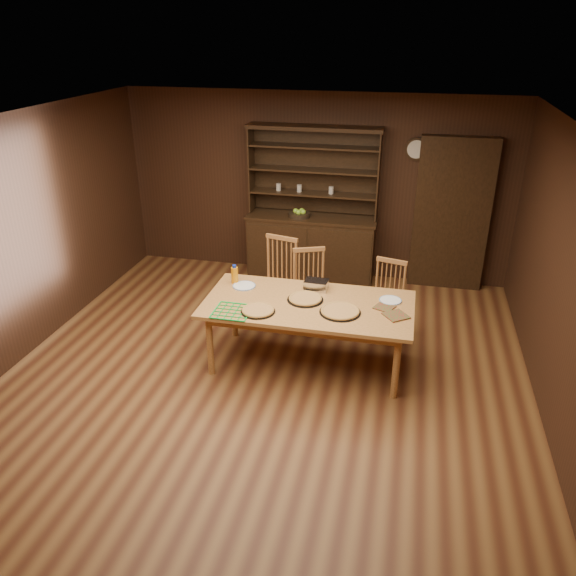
% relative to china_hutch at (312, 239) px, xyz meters
% --- Properties ---
extents(floor, '(6.00, 6.00, 0.00)m').
position_rel_china_hutch_xyz_m(floor, '(0.00, -2.75, -0.60)').
color(floor, brown).
rests_on(floor, ground).
extents(room_shell, '(6.00, 6.00, 6.00)m').
position_rel_china_hutch_xyz_m(room_shell, '(0.00, -2.75, 0.98)').
color(room_shell, silver).
rests_on(room_shell, floor).
extents(china_hutch, '(1.84, 0.52, 2.17)m').
position_rel_china_hutch_xyz_m(china_hutch, '(0.00, 0.00, 0.00)').
color(china_hutch, '#301D10').
rests_on(china_hutch, floor).
extents(doorway, '(1.00, 0.18, 2.10)m').
position_rel_china_hutch_xyz_m(doorway, '(1.90, 0.15, 0.45)').
color(doorway, '#301D10').
rests_on(doorway, floor).
extents(wall_clock, '(0.30, 0.05, 0.30)m').
position_rel_china_hutch_xyz_m(wall_clock, '(1.35, 0.20, 1.30)').
color(wall_clock, '#301D10').
rests_on(wall_clock, room_shell).
extents(dining_table, '(2.19, 1.10, 0.75)m').
position_rel_china_hutch_xyz_m(dining_table, '(0.39, -2.31, 0.09)').
color(dining_table, '#CB8446').
rests_on(dining_table, floor).
extents(chair_left, '(0.53, 0.52, 1.08)m').
position_rel_china_hutch_xyz_m(chair_left, '(-0.16, -1.37, -0.02)').
color(chair_left, '#BA713F').
rests_on(chair_left, floor).
extents(chair_center, '(0.52, 0.51, 1.00)m').
position_rel_china_hutch_xyz_m(chair_center, '(0.25, -1.45, -0.07)').
color(chair_center, '#BA713F').
rests_on(chair_center, floor).
extents(chair_right, '(0.47, 0.45, 0.95)m').
position_rel_china_hutch_xyz_m(chair_right, '(1.17, -1.46, -0.10)').
color(chair_right, '#BA713F').
rests_on(chair_right, floor).
extents(pizza_left, '(0.35, 0.35, 0.04)m').
position_rel_china_hutch_xyz_m(pizza_left, '(-0.07, -2.62, 0.17)').
color(pizza_left, black).
rests_on(pizza_left, dining_table).
extents(pizza_right, '(0.42, 0.42, 0.04)m').
position_rel_china_hutch_xyz_m(pizza_right, '(0.75, -2.45, 0.17)').
color(pizza_right, black).
rests_on(pizza_right, dining_table).
extents(pizza_center, '(0.38, 0.38, 0.04)m').
position_rel_china_hutch_xyz_m(pizza_center, '(0.35, -2.25, 0.17)').
color(pizza_center, black).
rests_on(pizza_center, dining_table).
extents(cooling_rack, '(0.36, 0.36, 0.02)m').
position_rel_china_hutch_xyz_m(cooling_rack, '(-0.33, -2.67, 0.16)').
color(cooling_rack, green).
rests_on(cooling_rack, dining_table).
extents(plate_left, '(0.26, 0.26, 0.02)m').
position_rel_china_hutch_xyz_m(plate_left, '(-0.38, -2.07, 0.16)').
color(plate_left, white).
rests_on(plate_left, dining_table).
extents(plate_right, '(0.24, 0.24, 0.02)m').
position_rel_china_hutch_xyz_m(plate_right, '(1.23, -2.07, 0.16)').
color(plate_right, white).
rests_on(plate_right, dining_table).
extents(foil_dish, '(0.26, 0.20, 0.10)m').
position_rel_china_hutch_xyz_m(foil_dish, '(0.41, -1.95, 0.21)').
color(foil_dish, silver).
rests_on(foil_dish, dining_table).
extents(juice_bottle, '(0.08, 0.08, 0.22)m').
position_rel_china_hutch_xyz_m(juice_bottle, '(-0.51, -2.00, 0.25)').
color(juice_bottle, orange).
rests_on(juice_bottle, dining_table).
extents(pot_holder_a, '(0.30, 0.30, 0.02)m').
position_rel_china_hutch_xyz_m(pot_holder_a, '(1.31, -2.41, 0.16)').
color(pot_holder_a, '#A5121E').
rests_on(pot_holder_a, dining_table).
extents(pot_holder_b, '(0.24, 0.24, 0.01)m').
position_rel_china_hutch_xyz_m(pot_holder_b, '(1.18, -2.24, 0.16)').
color(pot_holder_b, '#A5121E').
rests_on(pot_holder_b, dining_table).
extents(fruit_bowl, '(0.31, 0.31, 0.12)m').
position_rel_china_hutch_xyz_m(fruit_bowl, '(-0.17, -0.07, 0.39)').
color(fruit_bowl, black).
rests_on(fruit_bowl, china_hutch).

